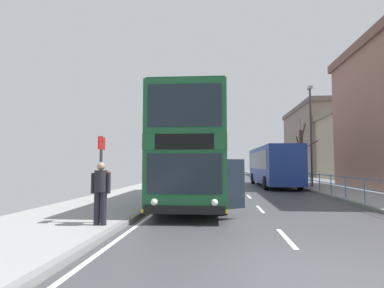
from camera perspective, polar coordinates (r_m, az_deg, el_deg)
The scene contains 10 objects.
ground at distance 5.32m, azimuth 15.18°, elevation -22.44°, with size 15.80×140.00×0.20m.
double_decker_bus_main at distance 14.27m, azimuth 0.62°, elevation -1.65°, with size 3.38×11.03×4.41m.
background_bus_far_lane at distance 25.84m, azimuth 14.76°, elevation -3.85°, with size 2.78×10.90×3.14m.
pedestrian_railing_far_kerb at distance 21.17m, azimuth 21.90°, elevation -6.03°, with size 0.05×33.08×1.07m.
pedestrian_with_backpack at distance 8.67m, azimuth -16.58°, elevation -7.85°, with size 0.54×0.52×1.67m.
bus_stop_sign_near at distance 8.96m, azimuth -16.63°, elevation -4.41°, with size 0.08×0.44×2.41m.
street_lamp_far_side at distance 24.54m, azimuth 21.29°, elevation 2.82°, with size 0.28×0.60×7.52m.
bare_tree_far_00 at distance 30.69m, azimuth 19.81°, elevation -1.62°, with size 2.33×3.10×6.17m.
background_building_01 at distance 43.85m, azimuth 31.29°, elevation -0.17°, with size 13.15×17.32×8.30m.
background_building_02 at distance 54.62m, azimuth 23.69°, elevation 0.47°, with size 10.15×18.49×11.16m.
Camera 1 is at (-1.55, -4.97, 1.74)m, focal length 28.59 mm.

